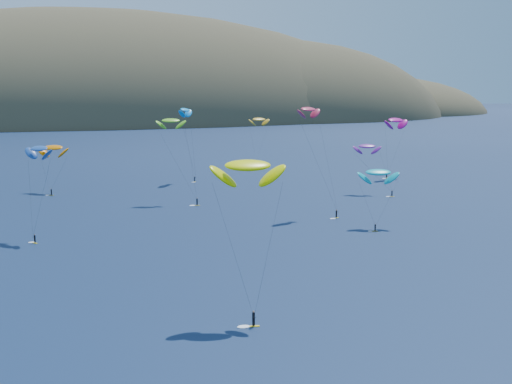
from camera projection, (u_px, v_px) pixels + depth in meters
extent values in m
plane|color=black|center=(440.00, 380.00, 79.40)|extent=(2800.00, 2800.00, 0.00)
ellipsoid|color=#3D3526|center=(94.00, 134.00, 611.73)|extent=(600.00, 300.00, 210.00)
ellipsoid|color=#3D3526|center=(276.00, 127.00, 643.11)|extent=(320.00, 220.00, 156.00)
ellipsoid|color=#3D3526|center=(374.00, 118.00, 717.82)|extent=(240.00, 180.00, 84.00)
cube|color=yellow|center=(51.00, 195.00, 205.99)|extent=(1.45, 1.22, 0.08)
cylinder|color=black|center=(51.00, 192.00, 205.84)|extent=(0.35, 0.35, 1.58)
sphere|color=#8C6047|center=(51.00, 189.00, 205.70)|extent=(0.27, 0.27, 0.27)
ellipsoid|color=#DA6E00|center=(53.00, 148.00, 211.69)|extent=(10.58, 9.47, 5.46)
cube|color=yellow|center=(254.00, 326.00, 96.52)|extent=(1.70, 0.78, 0.09)
cylinder|color=black|center=(254.00, 319.00, 96.36)|extent=(0.38, 0.38, 1.75)
sphere|color=#8C6047|center=(254.00, 312.00, 96.20)|extent=(0.29, 0.29, 0.29)
ellipsoid|color=#E0E600|center=(248.00, 165.00, 99.85)|extent=(10.74, 6.51, 5.60)
cube|color=yellow|center=(197.00, 205.00, 189.47)|extent=(1.61, 0.69, 0.09)
cylinder|color=black|center=(197.00, 202.00, 189.32)|extent=(0.37, 0.37, 1.66)
sphere|color=#8C6047|center=(197.00, 198.00, 189.17)|extent=(0.28, 0.28, 0.28)
ellipsoid|color=#5CB51C|center=(171.00, 121.00, 194.13)|extent=(8.16, 4.73, 4.30)
cube|color=yellow|center=(195.00, 182.00, 233.39)|extent=(1.11, 1.35, 0.08)
cylinder|color=black|center=(195.00, 179.00, 233.25)|extent=(0.32, 0.32, 1.46)
sphere|color=#8C6047|center=(195.00, 177.00, 233.12)|extent=(0.25, 0.25, 0.25)
ellipsoid|color=#048CDF|center=(185.00, 110.00, 232.08)|extent=(7.75, 8.80, 4.53)
cube|color=yellow|center=(375.00, 231.00, 157.18)|extent=(1.34, 0.78, 0.07)
cylinder|color=black|center=(375.00, 228.00, 157.05)|extent=(0.30, 0.30, 1.38)
sphere|color=#8C6047|center=(375.00, 224.00, 156.93)|extent=(0.23, 0.23, 0.23)
ellipsoid|color=#029CAB|center=(378.00, 172.00, 161.70)|extent=(9.79, 6.86, 4.98)
cube|color=yellow|center=(392.00, 197.00, 203.71)|extent=(1.42, 0.92, 0.08)
cylinder|color=black|center=(392.00, 194.00, 203.58)|extent=(0.32, 0.32, 1.47)
sphere|color=#8C6047|center=(392.00, 191.00, 203.44)|extent=(0.25, 0.25, 0.25)
ellipsoid|color=#6A1B89|center=(367.00, 146.00, 209.52)|extent=(8.60, 6.44, 4.35)
cube|color=yellow|center=(387.00, 178.00, 241.94)|extent=(1.53, 0.90, 0.08)
cylinder|color=black|center=(387.00, 175.00, 241.79)|extent=(0.35, 0.35, 1.57)
sphere|color=#8C6047|center=(387.00, 173.00, 241.65)|extent=(0.26, 0.26, 0.26)
ellipsoid|color=#B00480|center=(396.00, 120.00, 242.17)|extent=(11.28, 8.00, 5.73)
cube|color=yellow|center=(336.00, 218.00, 172.19)|extent=(1.56, 1.07, 0.08)
cylinder|color=black|center=(336.00, 214.00, 172.04)|extent=(0.36, 0.36, 1.63)
sphere|color=#8C6047|center=(336.00, 210.00, 171.90)|extent=(0.27, 0.27, 0.27)
ellipsoid|color=#B42141|center=(308.00, 109.00, 173.92)|extent=(8.13, 6.35, 4.12)
cube|color=yellow|center=(35.00, 243.00, 145.67)|extent=(1.15, 1.39, 0.08)
cylinder|color=black|center=(35.00, 239.00, 145.54)|extent=(0.33, 0.33, 1.51)
sphere|color=#8C6047|center=(35.00, 235.00, 145.40)|extent=(0.25, 0.25, 0.25)
ellipsoid|color=navy|center=(39.00, 149.00, 149.37)|extent=(7.24, 8.20, 4.22)
cube|color=yellow|center=(256.00, 165.00, 279.49)|extent=(1.33, 0.52, 0.07)
cylinder|color=black|center=(256.00, 163.00, 279.37)|extent=(0.30, 0.30, 1.39)
sphere|color=#8C6047|center=(256.00, 161.00, 279.24)|extent=(0.23, 0.23, 0.23)
ellipsoid|color=gold|center=(259.00, 119.00, 286.97)|extent=(8.91, 4.89, 4.75)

